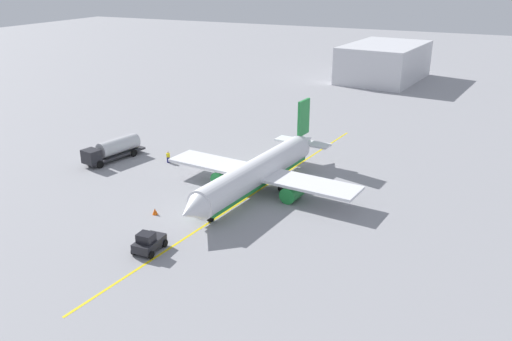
# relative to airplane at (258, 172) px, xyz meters

# --- Properties ---
(ground_plane) EXTENTS (400.00, 400.00, 0.00)m
(ground_plane) POSITION_rel_airplane_xyz_m (0.51, -0.05, -2.57)
(ground_plane) COLOR #939399
(airplane) EXTENTS (31.46, 27.11, 9.49)m
(airplane) POSITION_rel_airplane_xyz_m (0.00, 0.00, 0.00)
(airplane) COLOR white
(airplane) RESTS_ON ground
(fuel_tanker) EXTENTS (10.49, 4.40, 3.15)m
(fuel_tanker) POSITION_rel_airplane_xyz_m (-1.50, -24.82, -0.85)
(fuel_tanker) COLOR #2D2D33
(fuel_tanker) RESTS_ON ground
(pushback_tug) EXTENTS (3.69, 2.46, 2.20)m
(pushback_tug) POSITION_rel_airplane_xyz_m (19.08, -3.36, -1.56)
(pushback_tug) COLOR #232328
(pushback_tug) RESTS_ON ground
(refueling_worker) EXTENTS (0.59, 0.63, 1.71)m
(refueling_worker) POSITION_rel_airplane_xyz_m (-4.03, -16.70, -1.75)
(refueling_worker) COLOR navy
(refueling_worker) RESTS_ON ground
(safety_cone_nose) EXTENTS (0.67, 0.67, 0.75)m
(safety_cone_nose) POSITION_rel_airplane_xyz_m (11.64, -7.95, -2.20)
(safety_cone_nose) COLOR #F2590F
(safety_cone_nose) RESTS_ON ground
(distant_hangar) EXTENTS (28.31, 19.78, 9.12)m
(distant_hangar) POSITION_rel_airplane_xyz_m (-80.61, -2.19, 1.98)
(distant_hangar) COLOR silver
(distant_hangar) RESTS_ON ground
(taxi_line_marking) EXTENTS (61.66, 6.58, 0.01)m
(taxi_line_marking) POSITION_rel_airplane_xyz_m (0.51, -0.05, -2.56)
(taxi_line_marking) COLOR yellow
(taxi_line_marking) RESTS_ON ground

